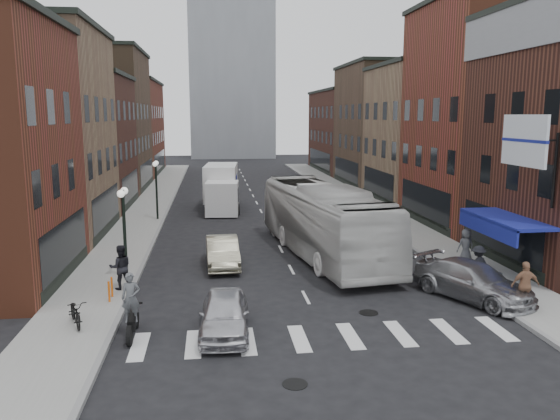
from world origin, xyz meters
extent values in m
plane|color=black|center=(0.00, 0.00, 0.00)|extent=(160.00, 160.00, 0.00)
cube|color=gray|center=(-8.50, 22.00, 0.07)|extent=(3.00, 74.00, 0.15)
cube|color=gray|center=(8.50, 22.00, 0.07)|extent=(3.00, 74.00, 0.15)
cube|color=gray|center=(-7.00, 22.00, 0.00)|extent=(0.20, 74.00, 0.16)
cube|color=gray|center=(7.00, 22.00, 0.00)|extent=(0.20, 74.00, 0.16)
cube|color=silver|center=(0.00, -3.00, 0.00)|extent=(12.00, 2.20, 0.01)
cube|color=black|center=(-10.02, 4.50, 1.60)|extent=(0.08, 7.20, 2.20)
cube|color=#836148|center=(-15.00, 14.00, 6.00)|extent=(10.00, 10.00, 12.00)
cube|color=black|center=(-10.02, 14.00, 1.60)|extent=(0.08, 8.00, 2.20)
cube|color=black|center=(-15.00, 14.00, 12.15)|extent=(10.30, 10.20, 0.30)
cube|color=#462119|center=(-15.00, 24.00, 5.00)|extent=(10.00, 10.00, 10.00)
cube|color=black|center=(-10.02, 24.00, 1.60)|extent=(0.08, 8.00, 2.20)
cube|color=black|center=(-15.00, 24.00, 10.15)|extent=(10.30, 10.20, 0.30)
cube|color=#4B3725|center=(-15.00, 35.00, 6.50)|extent=(10.00, 12.00, 13.00)
cube|color=black|center=(-10.02, 35.00, 1.60)|extent=(0.08, 9.60, 2.20)
cube|color=black|center=(-15.00, 35.00, 13.15)|extent=(10.30, 12.20, 0.30)
cube|color=brown|center=(-15.00, 49.00, 5.50)|extent=(10.00, 16.00, 11.00)
cube|color=black|center=(-10.02, 49.00, 1.60)|extent=(0.08, 12.80, 2.20)
cube|color=black|center=(-15.00, 49.00, 11.15)|extent=(10.30, 16.20, 0.30)
cube|color=black|center=(10.02, 4.50, 1.60)|extent=(0.08, 7.20, 2.20)
cube|color=brown|center=(15.00, 14.00, 7.00)|extent=(10.00, 10.00, 14.00)
cube|color=black|center=(10.02, 14.00, 1.60)|extent=(0.08, 8.00, 2.20)
cube|color=black|center=(15.00, 14.00, 14.15)|extent=(10.30, 10.20, 0.30)
cube|color=#836148|center=(15.00, 24.00, 5.50)|extent=(10.00, 10.00, 11.00)
cube|color=black|center=(10.02, 24.00, 1.60)|extent=(0.08, 8.00, 2.20)
cube|color=black|center=(15.00, 24.00, 11.15)|extent=(10.30, 10.20, 0.30)
cube|color=#4B3725|center=(15.00, 35.00, 6.00)|extent=(10.00, 12.00, 12.00)
cube|color=black|center=(10.02, 35.00, 1.60)|extent=(0.08, 9.60, 2.20)
cube|color=black|center=(15.00, 35.00, 12.15)|extent=(10.30, 12.20, 0.30)
cube|color=#462119|center=(15.00, 49.00, 5.00)|extent=(10.00, 16.00, 10.00)
cube|color=black|center=(10.02, 49.00, 1.60)|extent=(0.08, 12.80, 2.20)
cube|color=black|center=(15.00, 49.00, 10.15)|extent=(10.30, 16.20, 0.30)
cube|color=navy|center=(9.10, 2.50, 2.70)|extent=(1.80, 5.00, 0.15)
cube|color=navy|center=(8.25, 2.50, 2.35)|extent=(0.10, 5.00, 0.70)
cylinder|color=black|center=(9.90, 0.50, 5.00)|extent=(0.12, 0.12, 3.00)
cylinder|color=black|center=(9.20, 0.50, 6.20)|extent=(1.40, 0.08, 0.08)
cube|color=silver|center=(8.50, 0.50, 6.20)|extent=(0.12, 3.00, 2.00)
cube|color=#9399A0|center=(0.00, 78.00, 25.00)|extent=(14.00, 14.00, 50.00)
cylinder|color=black|center=(-7.40, 4.00, 2.00)|extent=(0.14, 0.14, 4.00)
cylinder|color=black|center=(-7.40, 4.00, 4.00)|extent=(0.06, 0.90, 0.06)
sphere|color=white|center=(-7.40, 3.55, 3.95)|extent=(0.32, 0.32, 0.32)
sphere|color=white|center=(-7.40, 4.45, 3.95)|extent=(0.32, 0.32, 0.32)
cylinder|color=black|center=(-7.40, 18.00, 2.00)|extent=(0.14, 0.14, 4.00)
cylinder|color=black|center=(-7.40, 18.00, 4.00)|extent=(0.06, 0.90, 0.06)
sphere|color=white|center=(-7.40, 17.55, 3.95)|extent=(0.32, 0.32, 0.32)
sphere|color=white|center=(-7.40, 18.45, 3.95)|extent=(0.32, 0.32, 0.32)
cylinder|color=#D8590C|center=(-7.60, 1.00, 0.55)|extent=(0.08, 0.08, 0.80)
cylinder|color=#D8590C|center=(-7.60, 1.60, 0.55)|extent=(0.08, 0.08, 0.80)
cube|color=white|center=(-2.93, 19.36, 1.28)|extent=(2.49, 2.66, 2.38)
cube|color=black|center=(-2.93, 19.36, 1.52)|extent=(2.43, 1.53, 1.05)
cube|color=white|center=(-2.93, 22.98, 2.00)|extent=(2.80, 5.13, 2.76)
cube|color=navy|center=(-2.93, 22.98, 2.00)|extent=(2.57, 2.11, 1.14)
cube|color=black|center=(-2.93, 22.79, 0.43)|extent=(2.62, 6.34, 0.33)
cylinder|color=black|center=(-4.03, 19.55, 0.43)|extent=(0.27, 0.86, 0.86)
cylinder|color=black|center=(-1.84, 19.55, 0.43)|extent=(0.27, 0.86, 0.86)
cylinder|color=black|center=(-4.03, 22.79, 0.43)|extent=(0.27, 0.86, 0.86)
cylinder|color=black|center=(-1.84, 22.79, 0.43)|extent=(0.27, 0.86, 0.86)
cylinder|color=black|center=(-4.03, 24.69, 0.43)|extent=(0.27, 0.86, 0.86)
cylinder|color=black|center=(-1.84, 24.69, 0.43)|extent=(0.27, 0.86, 0.86)
cylinder|color=black|center=(-6.30, -1.38, 0.33)|extent=(0.14, 0.66, 0.66)
cylinder|color=black|center=(-6.30, -2.87, 0.33)|extent=(0.14, 0.66, 0.66)
cube|color=black|center=(-6.30, -2.13, 0.55)|extent=(0.34, 1.21, 0.35)
cube|color=black|center=(-6.30, -1.58, 0.94)|extent=(0.55, 0.10, 0.06)
imported|color=#515458|center=(-6.30, -2.23, 1.37)|extent=(0.62, 0.44, 1.64)
imported|color=silver|center=(2.01, 7.43, 1.84)|extent=(4.89, 13.51, 3.68)
imported|color=silver|center=(-3.30, -2.26, 0.68)|extent=(1.80, 4.07, 1.36)
imported|color=#AAA58A|center=(-3.20, 6.00, 0.70)|extent=(1.62, 4.31, 1.41)
imported|color=#A4A4A9|center=(6.50, 0.00, 0.73)|extent=(4.10, 5.44, 1.47)
imported|color=black|center=(-8.30, -1.27, 0.61)|extent=(1.22, 1.85, 0.92)
imported|color=black|center=(-7.40, 2.56, 1.07)|extent=(0.99, 0.71, 1.84)
imported|color=black|center=(7.40, 1.40, 0.97)|extent=(1.18, 0.89, 1.64)
imported|color=#9C6D4F|center=(7.69, -1.64, 1.04)|extent=(1.09, 0.62, 1.78)
imported|color=#54555B|center=(8.40, 4.61, 0.98)|extent=(0.85, 0.59, 1.67)
camera|label=1|loc=(-3.60, -19.56, 7.18)|focal=35.00mm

